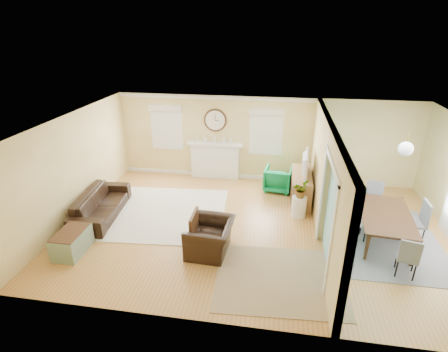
{
  "coord_description": "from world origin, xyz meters",
  "views": [
    {
      "loc": [
        0.42,
        -7.23,
        4.54
      ],
      "look_at": [
        -0.8,
        0.3,
        1.2
      ],
      "focal_mm": 28.0,
      "sensor_mm": 36.0,
      "label": 1
    }
  ],
  "objects_px": {
    "sofa": "(101,204)",
    "eames_chair": "(210,237)",
    "green_chair": "(278,179)",
    "credenza": "(301,187)",
    "dining_table": "(385,227)"
  },
  "relations": [
    {
      "from": "sofa",
      "to": "eames_chair",
      "type": "height_order",
      "value": "eames_chair"
    },
    {
      "from": "eames_chair",
      "to": "green_chair",
      "type": "relative_size",
      "value": 1.37
    },
    {
      "from": "eames_chair",
      "to": "green_chair",
      "type": "distance_m",
      "value": 3.58
    },
    {
      "from": "sofa",
      "to": "credenza",
      "type": "height_order",
      "value": "credenza"
    },
    {
      "from": "sofa",
      "to": "green_chair",
      "type": "relative_size",
      "value": 2.83
    },
    {
      "from": "green_chair",
      "to": "credenza",
      "type": "xyz_separation_m",
      "value": [
        0.63,
        -0.59,
        0.05
      ]
    },
    {
      "from": "sofa",
      "to": "eames_chair",
      "type": "xyz_separation_m",
      "value": [
        3.05,
        -1.06,
        0.03
      ]
    },
    {
      "from": "green_chair",
      "to": "credenza",
      "type": "bearing_deg",
      "value": 144.17
    },
    {
      "from": "green_chair",
      "to": "sofa",
      "type": "bearing_deg",
      "value": 34.23
    },
    {
      "from": "credenza",
      "to": "eames_chair",
      "type": "bearing_deg",
      "value": -126.15
    },
    {
      "from": "dining_table",
      "to": "credenza",
      "type": "bearing_deg",
      "value": 52.36
    },
    {
      "from": "sofa",
      "to": "eames_chair",
      "type": "relative_size",
      "value": 2.06
    },
    {
      "from": "sofa",
      "to": "green_chair",
      "type": "distance_m",
      "value": 4.96
    },
    {
      "from": "green_chair",
      "to": "dining_table",
      "type": "relative_size",
      "value": 0.41
    },
    {
      "from": "green_chair",
      "to": "credenza",
      "type": "relative_size",
      "value": 0.51
    }
  ]
}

